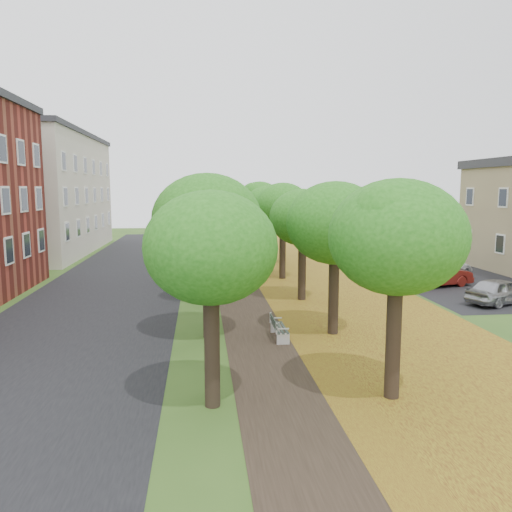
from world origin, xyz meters
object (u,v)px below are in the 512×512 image
object	(u,v)px
car_silver	(500,291)
car_white	(437,267)
bench	(278,328)
car_grey	(430,271)
car_red	(437,275)

from	to	relation	value
car_silver	car_white	xyz separation A→B (m)	(0.26, 7.09, 0.04)
bench	car_silver	xyz separation A→B (m)	(11.62, 4.41, 0.23)
car_grey	car_white	size ratio (longest dim) A/B	1.06
bench	car_silver	world-z (taller)	car_silver
car_grey	car_white	distance (m)	2.11
car_red	car_silver	bearing A→B (deg)	177.58
car_red	bench	bearing A→B (deg)	114.91
car_red	car_white	xyz separation A→B (m)	(1.28, 2.58, -0.01)
car_grey	car_red	bearing A→B (deg)	158.25
car_red	car_grey	distance (m)	0.91
bench	car_white	world-z (taller)	car_white
car_silver	car_grey	world-z (taller)	car_grey
bench	car_silver	distance (m)	12.43
car_grey	car_white	xyz separation A→B (m)	(1.28, 1.67, -0.07)
car_white	car_silver	bearing A→B (deg)	153.94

